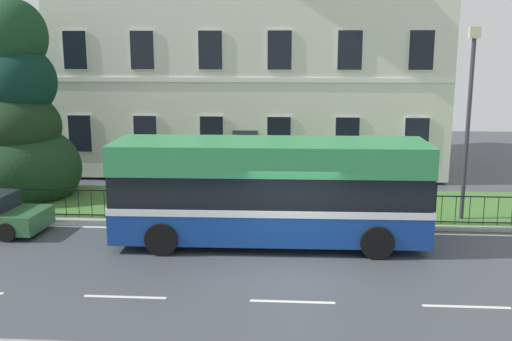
{
  "coord_description": "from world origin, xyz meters",
  "views": [
    {
      "loc": [
        0.02,
        -14.72,
        5.83
      ],
      "look_at": [
        -1.3,
        4.79,
        1.76
      ],
      "focal_mm": 41.36,
      "sensor_mm": 36.0,
      "label": 1
    }
  ],
  "objects_px": {
    "georgian_townhouse": "(253,24)",
    "single_decker_bus": "(270,190)",
    "street_lamp_post": "(469,111)",
    "litter_bin": "(271,201)",
    "evergreen_tree": "(22,128)"
  },
  "relations": [
    {
      "from": "evergreen_tree",
      "to": "litter_bin",
      "type": "relative_size",
      "value": 7.07
    },
    {
      "from": "evergreen_tree",
      "to": "litter_bin",
      "type": "xyz_separation_m",
      "value": [
        9.79,
        -2.59,
        -2.09
      ]
    },
    {
      "from": "georgian_townhouse",
      "to": "litter_bin",
      "type": "bearing_deg",
      "value": -82.34
    },
    {
      "from": "street_lamp_post",
      "to": "litter_bin",
      "type": "bearing_deg",
      "value": -176.7
    },
    {
      "from": "evergreen_tree",
      "to": "single_decker_bus",
      "type": "xyz_separation_m",
      "value": [
        9.85,
        -4.89,
        -1.15
      ]
    },
    {
      "from": "street_lamp_post",
      "to": "litter_bin",
      "type": "relative_size",
      "value": 5.46
    },
    {
      "from": "evergreen_tree",
      "to": "street_lamp_post",
      "type": "bearing_deg",
      "value": -7.73
    },
    {
      "from": "georgian_townhouse",
      "to": "single_decker_bus",
      "type": "bearing_deg",
      "value": -83.44
    },
    {
      "from": "georgian_townhouse",
      "to": "street_lamp_post",
      "type": "distance_m",
      "value": 13.08
    },
    {
      "from": "litter_bin",
      "to": "single_decker_bus",
      "type": "bearing_deg",
      "value": -88.43
    },
    {
      "from": "georgian_townhouse",
      "to": "evergreen_tree",
      "type": "height_order",
      "value": "georgian_townhouse"
    },
    {
      "from": "georgian_townhouse",
      "to": "litter_bin",
      "type": "xyz_separation_m",
      "value": [
        1.39,
        -10.31,
        -6.27
      ]
    },
    {
      "from": "litter_bin",
      "to": "georgian_townhouse",
      "type": "bearing_deg",
      "value": 97.66
    },
    {
      "from": "street_lamp_post",
      "to": "single_decker_bus",
      "type": "bearing_deg",
      "value": -157.38
    },
    {
      "from": "single_decker_bus",
      "to": "evergreen_tree",
      "type": "bearing_deg",
      "value": 152.5
    }
  ]
}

